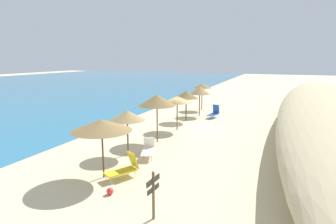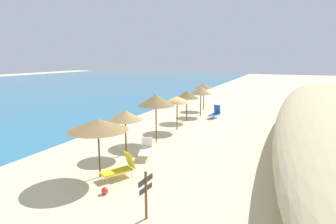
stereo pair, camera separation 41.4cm
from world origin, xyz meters
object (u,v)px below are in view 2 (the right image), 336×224
beach_umbrella_4 (187,95)px  lounge_chair_2 (215,113)px  beach_umbrella_5 (201,90)px  beach_umbrella_1 (125,115)px  beach_umbrella_2 (156,100)px  lounge_chair_0 (146,149)px  lounge_chair_1 (121,168)px  beach_umbrella_3 (177,99)px  beach_umbrella_6 (204,86)px  wooden_signpost (146,191)px  beach_ball (105,191)px  beach_umbrella_0 (98,125)px

beach_umbrella_4 → lounge_chair_2: beach_umbrella_4 is taller
beach_umbrella_5 → beach_umbrella_1: bearing=176.9°
beach_umbrella_2 → beach_umbrella_4: bearing=2.2°
beach_umbrella_1 → lounge_chair_0: bearing=-83.6°
lounge_chair_1 → beach_umbrella_3: bearing=-54.1°
beach_umbrella_5 → lounge_chair_0: 12.08m
beach_umbrella_6 → lounge_chair_0: beach_umbrella_6 is taller
lounge_chair_0 → lounge_chair_2: 11.52m
beach_umbrella_1 → beach_umbrella_5: bearing=-3.1°
beach_umbrella_2 → lounge_chair_2: (8.73, -1.66, -2.23)m
beach_umbrella_5 → lounge_chair_1: 14.91m
beach_umbrella_1 → beach_umbrella_6: 15.16m
beach_umbrella_5 → beach_umbrella_2: bearing=178.9°
wooden_signpost → beach_umbrella_2: bearing=27.2°
beach_umbrella_3 → beach_umbrella_5: 5.79m
lounge_chair_0 → wooden_signpost: size_ratio=0.97×
beach_umbrella_4 → wooden_signpost: size_ratio=1.54×
beach_umbrella_3 → beach_umbrella_4: (3.14, 0.35, -0.04)m
beach_umbrella_4 → lounge_chair_0: 9.48m
beach_umbrella_2 → beach_ball: beach_umbrella_2 is taller
beach_umbrella_5 → lounge_chair_1: beach_umbrella_5 is taller
beach_umbrella_0 → beach_umbrella_5: beach_umbrella_5 is taller
lounge_chair_2 → wooden_signpost: 17.00m
beach_umbrella_3 → beach_ball: 10.89m
beach_umbrella_1 → beach_umbrella_6: size_ratio=0.91×
beach_umbrella_6 → wooden_signpost: beach_umbrella_6 is taller
beach_umbrella_0 → lounge_chair_2: beach_umbrella_0 is taller
lounge_chair_0 → beach_umbrella_6: bearing=-105.4°
lounge_chair_2 → wooden_signpost: bearing=106.9°
beach_umbrella_2 → lounge_chair_1: 6.11m
beach_umbrella_2 → beach_ball: 7.78m
beach_ball → wooden_signpost: bearing=-111.5°
beach_umbrella_1 → beach_umbrella_4: size_ratio=0.97×
beach_umbrella_4 → lounge_chair_1: size_ratio=1.60×
beach_umbrella_6 → lounge_chair_2: beach_umbrella_6 is taller
beach_umbrella_4 → beach_umbrella_2: bearing=-177.8°
lounge_chair_0 → beach_umbrella_1: bearing=-13.4°
beach_umbrella_3 → lounge_chair_1: size_ratio=1.58×
beach_umbrella_5 → lounge_chair_0: (-11.91, -0.53, -1.94)m
beach_umbrella_4 → lounge_chair_0: size_ratio=1.59×
beach_umbrella_4 → wooden_signpost: (-14.66, -3.80, -1.25)m
beach_ball → lounge_chair_0: bearing=6.8°
wooden_signpost → beach_ball: 2.63m
beach_umbrella_1 → beach_umbrella_4: (9.38, -0.22, 0.04)m
beach_umbrella_0 → beach_umbrella_6: 18.25m
beach_umbrella_3 → beach_ball: bearing=-173.9°
beach_umbrella_1 → beach_umbrella_3: bearing=-5.3°
beach_umbrella_4 → lounge_chair_1: bearing=-174.4°
beach_umbrella_4 → beach_ball: size_ratio=9.25×
beach_umbrella_3 → beach_ball: (-10.62, -1.13, -2.15)m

